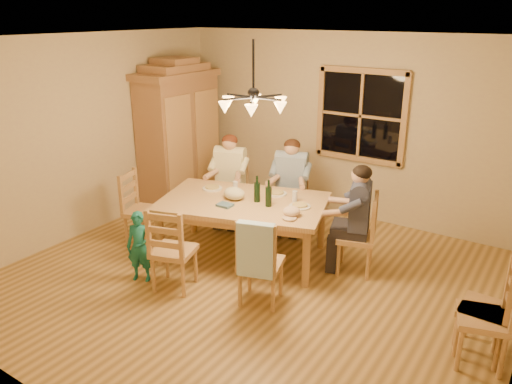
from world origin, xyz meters
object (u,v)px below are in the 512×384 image
Objects in this scene: chair_far_left at (231,204)px; child at (140,247)px; adult_woman at (230,169)px; wine_bottle_a at (257,189)px; chandelier at (253,102)px; chair_spare_front at (483,325)px; chair_near_right at (261,276)px; armoire at (179,139)px; chair_near_left at (174,263)px; adult_slate_man at (358,206)px; chair_far_right at (290,210)px; chair_spare_back at (480,333)px; wine_bottle_b at (269,193)px; adult_plaid_man at (291,174)px; dining_table at (243,208)px; chair_end_left at (144,222)px; chair_end_right at (355,248)px.

child is (0.11, -1.91, 0.12)m from chair_far_left.
wine_bottle_a is at bearing 125.90° from adult_woman.
chandelier is 2.11m from child.
adult_woman is 0.88× the size of chair_spare_front.
adult_woman is (-1.52, 1.53, 0.54)m from chair_near_right.
armoire is 2.32× the size of chair_near_left.
chair_far_right is at bearing 46.64° from adult_slate_man.
chair_near_left and chair_spare_back have the same top height.
chair_far_left is at bearing 0.00° from chair_far_right.
chandelier reaches higher than adult_woman.
chair_near_left is at bearing -118.07° from wine_bottle_b.
wine_bottle_b is (0.27, -1.01, 0.62)m from chair_far_right.
armoire is 2.07m from adult_plaid_man.
chair_far_left is (1.21, -0.29, -0.75)m from armoire.
chair_far_left is 1.13× the size of adult_woman.
wine_bottle_b is 1.62m from child.
dining_table is 1.34m from child.
wine_bottle_b is at bearing 95.18° from adult_slate_man.
chair_end_left is at bearing -166.21° from wine_bottle_b.
chair_spare_front is (2.15, 0.37, 0.00)m from chair_near_right.
chandelier is 1.24m from wine_bottle_b.
chandelier is at bearing 117.28° from adult_slate_man.
wine_bottle_b is 0.39× the size of child.
chandelier is 3.03m from chair_spare_back.
wine_bottle_a is (0.17, 0.06, 0.26)m from dining_table.
chair_far_left is 1.92m from child.
dining_table is at bearing 67.62° from chair_far_right.
armoire is 2.63× the size of adult_woman.
child is (-0.44, -0.09, 0.12)m from chair_near_left.
chair_end_right is at bearing 65.21° from chair_spare_front.
dining_table is at bearing 90.00° from chair_end_right.
chair_far_left and chair_far_right have the same top height.
chair_far_right and chair_near_left have the same top height.
adult_plaid_man is at bearing 46.64° from chair_end_right.
child is (-0.81, -1.21, -0.50)m from wine_bottle_a.
chair_far_right is 1.22m from wine_bottle_b.
child is at bearing -131.17° from wine_bottle_b.
chair_far_right is at bearing 84.52° from dining_table.
dining_table is at bearing 84.55° from chair_spare_front.
adult_slate_man is at bearing 136.64° from adult_plaid_man.
chair_near_left is (-0.30, -2.08, 0.00)m from chair_far_right.
child is at bearing 76.45° from chair_far_left.
chair_end_left is at bearing -163.10° from dining_table.
chair_end_right is at bearing 136.64° from adult_plaid_man.
wine_bottle_a is at bearing 89.54° from chair_end_right.
chair_end_left is (-1.44, -1.43, 0.00)m from chair_far_right.
dining_table is 2.31× the size of chair_near_left.
chair_near_right is 3.00× the size of wine_bottle_a.
adult_slate_man is at bearing 46.74° from chair_near_right.
chandelier is 0.88× the size of adult_plaid_man.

